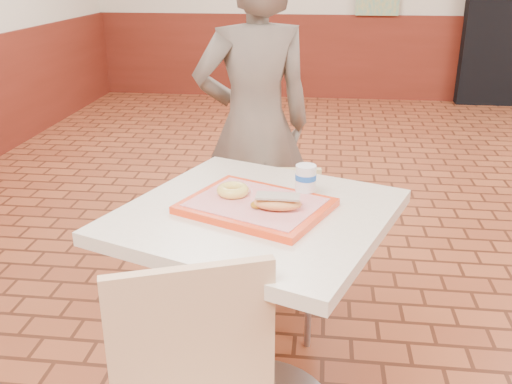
# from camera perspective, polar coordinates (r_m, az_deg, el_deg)

# --- Properties ---
(main_table) EXTENTS (0.79, 0.79, 0.84)m
(main_table) POSITION_cam_1_polar(r_m,az_deg,el_deg) (1.94, 0.00, -9.19)
(main_table) COLOR beige
(main_table) RESTS_ON ground
(chair_main_back) EXTENTS (0.42, 0.42, 0.83)m
(chair_main_back) POSITION_cam_1_polar(r_m,az_deg,el_deg) (2.44, 1.47, -4.96)
(chair_main_back) COLOR #E0CB86
(chair_main_back) RESTS_ON ground
(customer) EXTENTS (0.70, 0.59, 1.64)m
(customer) POSITION_cam_1_polar(r_m,az_deg,el_deg) (2.82, -0.15, 6.51)
(customer) COLOR #6A5E52
(customer) RESTS_ON ground
(serving_tray) EXTENTS (0.43, 0.34, 0.03)m
(serving_tray) POSITION_cam_1_polar(r_m,az_deg,el_deg) (1.81, -0.00, -1.38)
(serving_tray) COLOR red
(serving_tray) RESTS_ON main_table
(ring_donut) EXTENTS (0.14, 0.14, 0.03)m
(ring_donut) POSITION_cam_1_polar(r_m,az_deg,el_deg) (1.85, -2.33, 0.19)
(ring_donut) COLOR #ECCA56
(ring_donut) RESTS_ON serving_tray
(long_john_donut) EXTENTS (0.16, 0.07, 0.05)m
(long_john_donut) POSITION_cam_1_polar(r_m,az_deg,el_deg) (1.74, 2.05, -1.08)
(long_john_donut) COLOR #DF8441
(long_john_donut) RESTS_ON serving_tray
(paper_cup) EXTENTS (0.07, 0.07, 0.09)m
(paper_cup) POSITION_cam_1_polar(r_m,az_deg,el_deg) (1.89, 4.99, 1.44)
(paper_cup) COLOR white
(paper_cup) RESTS_ON serving_tray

